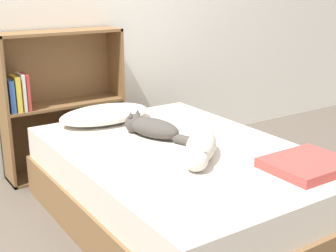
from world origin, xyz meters
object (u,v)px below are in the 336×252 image
Objects in this scene: bed at (181,186)px; pillow at (105,114)px; cat_dark at (151,128)px; bookshelf at (57,102)px; cat_light at (201,147)px.

bed is 2.86× the size of pillow.
cat_dark reaches higher than bed.
pillow is 0.44m from cat_dark.
bed is at bearing -75.48° from bookshelf.
pillow is (-0.13, 0.71, 0.29)m from bed.
pillow is 0.61× the size of bookshelf.
bed is 1.73× the size of bookshelf.
pillow is 0.92m from cat_light.
cat_light is at bearing -78.22° from bookshelf.
bookshelf reaches higher than bed.
pillow is at bearing 100.61° from bed.
bed is 0.78m from pillow.
bookshelf is at bearing 110.46° from pillow.
bed is 0.40m from cat_dark.
bookshelf is at bearing -123.34° from cat_light.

